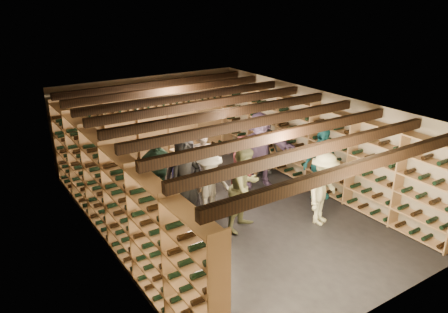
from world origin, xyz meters
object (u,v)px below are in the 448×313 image
Objects in this scene: crate_stack_right at (203,178)px; person_9 at (210,186)px; person_2 at (245,188)px; person_6 at (183,168)px; person_10 at (157,169)px; person_1 at (185,185)px; crate_loose at (247,173)px; person_8 at (244,169)px; person_3 at (323,189)px; person_11 at (259,150)px; person_7 at (204,166)px; person_0 at (185,175)px; person_4 at (320,164)px; crate_stack_left at (181,161)px; person_12 at (263,144)px.

person_9 is (-0.69, -1.43, 0.52)m from crate_stack_right.
person_2 reaches higher than person_6.
person_10 is (-0.57, 0.19, 0.04)m from person_6.
person_10 is (0.00, 1.37, -0.13)m from person_1.
person_8 reaches higher than crate_loose.
person_11 is at bearing 68.78° from person_3.
person_8 is (1.68, 0.27, -0.13)m from person_1.
person_9 is at bearing 122.04° from person_3.
person_7 is (0.87, 0.71, -0.04)m from person_1.
crate_loose is at bearing 37.47° from person_0.
person_7 is at bearing -159.00° from crate_loose.
crate_stack_right is 0.31× the size of person_7.
person_4 reaches higher than person_6.
person_3 is 2.72m from person_7.
person_1 reaches higher than crate_stack_right.
crate_stack_left is at bearing 64.46° from person_2.
person_9 is (-0.32, -0.77, -0.11)m from person_7.
person_11 is (-0.76, 1.34, 0.07)m from person_4.
person_4 is at bearing -45.01° from crate_stack_right.
crate_loose is 1.09m from person_11.
crate_stack_left is 1.26× the size of crate_stack_right.
crate_loose is 0.28× the size of person_7.
person_7 reaches higher than person_6.
person_4 is 2.74m from person_9.
crate_loose is at bearing 32.70° from person_8.
crate_stack_left is 0.39× the size of person_7.
crate_stack_left is 1.96m from person_7.
person_4 is at bearing -67.02° from person_12.
person_4 is 1.54m from person_11.
person_11 is (1.51, 1.50, 0.06)m from person_2.
person_1 is 1.03× the size of person_2.
person_11 is (0.03, 2.23, 0.16)m from person_3.
person_2 reaches higher than person_8.
crate_stack_left is at bearing 68.05° from person_10.
person_11 is at bearing 23.84° from person_2.
person_3 is at bearing -73.42° from crate_stack_left.
person_1 is 1.19× the size of person_9.
crate_stack_right is 0.34× the size of person_10.
person_7 is at bearing 36.15° from person_0.
person_1 reaches higher than person_10.
person_9 is 0.96× the size of person_12.
person_9 is 0.98× the size of person_10.
person_2 is at bearing -112.31° from person_11.
person_2 is at bearing -44.11° from person_0.
person_10 is at bearing -135.90° from crate_stack_left.
person_2 is at bearing -115.50° from person_12.
person_8 is at bearing 34.57° from person_2.
crate_stack_right is 0.28× the size of person_11.
person_8 is (1.43, -0.23, -0.11)m from person_0.
person_0 is (-0.97, -2.06, 0.56)m from crate_stack_left.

